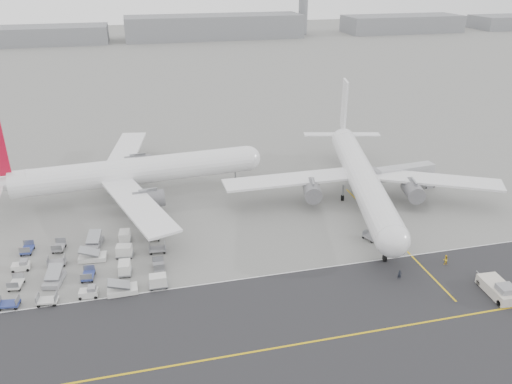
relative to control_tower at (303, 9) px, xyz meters
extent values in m
plane|color=gray|center=(-100.00, -265.00, -16.25)|extent=(700.00, 700.00, 0.00)
cube|color=#2C2D2F|center=(-95.00, -283.00, -16.24)|extent=(220.00, 32.00, 0.02)
cube|color=gold|center=(-95.00, -283.00, -16.22)|extent=(220.00, 0.30, 0.01)
cube|color=silver|center=(-95.00, -267.20, -16.22)|extent=(220.00, 0.25, 0.01)
cube|color=gold|center=(-70.00, -260.00, -16.23)|extent=(0.30, 40.00, 0.01)
cylinder|color=gray|center=(0.00, 0.00, -2.25)|extent=(6.00, 6.00, 28.00)
cylinder|color=white|center=(-113.45, -232.70, -10.65)|extent=(47.97, 8.86, 5.47)
sphere|color=white|center=(-89.66, -231.00, -10.65)|extent=(5.36, 5.36, 5.36)
cone|color=white|center=(-138.40, -234.48, -10.24)|extent=(9.64, 5.57, 4.92)
cube|color=white|center=(-139.61, -229.76, -10.10)|extent=(3.23, 8.89, 0.25)
cube|color=white|center=(-113.58, -247.15, -11.33)|extent=(13.66, 26.69, 0.45)
cube|color=white|center=(-115.63, -218.42, -11.33)|extent=(10.24, 26.79, 0.45)
cylinder|color=slate|center=(-111.58, -242.48, -12.70)|extent=(6.04, 3.80, 3.39)
cylinder|color=slate|center=(-112.99, -222.75, -12.70)|extent=(6.04, 3.80, 3.39)
cylinder|color=black|center=(-92.56, -231.21, -15.74)|extent=(1.07, 0.57, 1.03)
cylinder|color=black|center=(-114.95, -236.10, -15.74)|extent=(1.07, 0.57, 1.03)
cylinder|color=black|center=(-115.42, -229.55, -15.74)|extent=(1.07, 0.57, 1.03)
cylinder|color=gray|center=(-92.56, -231.21, -14.30)|extent=(0.36, 0.36, 2.87)
cylinder|color=white|center=(-70.22, -247.30, -10.63)|extent=(16.52, 47.78, 5.48)
sphere|color=white|center=(-75.82, -270.55, -10.63)|extent=(5.37, 5.37, 5.37)
cone|color=white|center=(-64.36, -222.91, -10.22)|extent=(6.98, 10.23, 4.93)
cube|color=white|center=(-64.22, -222.35, -2.64)|extent=(1.71, 5.22, 11.66)
cube|color=white|center=(-68.83, -220.94, -10.09)|extent=(9.12, 4.60, 0.25)
cube|color=white|center=(-59.47, -223.19, -10.09)|extent=(9.12, 4.60, 0.25)
cube|color=white|center=(-83.99, -242.79, -11.32)|extent=(26.29, 6.05, 0.45)
cube|color=white|center=(-55.92, -249.54, -11.32)|extent=(25.97, 17.30, 0.45)
cylinder|color=slate|center=(-80.14, -246.11, -12.69)|extent=(4.67, 6.47, 3.40)
cylinder|color=slate|center=(-60.86, -250.75, -12.69)|extent=(4.67, 6.47, 3.40)
cylinder|color=black|center=(-75.14, -267.71, -15.66)|extent=(0.76, 1.27, 1.19)
cylinder|color=black|center=(-73.01, -244.83, -15.66)|extent=(0.76, 1.27, 1.19)
cylinder|color=black|center=(-66.62, -246.37, -15.66)|extent=(0.76, 1.27, 1.19)
cylinder|color=gray|center=(-75.14, -267.71, -14.22)|extent=(0.36, 0.36, 2.88)
cube|color=beige|center=(-63.15, -279.83, -15.36)|extent=(3.51, 6.70, 1.48)
cube|color=gray|center=(-63.23, -281.30, -14.25)|extent=(2.43, 2.23, 0.95)
cylinder|color=gray|center=(-62.93, -275.83, -15.73)|extent=(0.32, 2.75, 0.17)
cylinder|color=black|center=(-64.65, -282.28, -15.78)|extent=(0.47, 0.97, 0.95)
cylinder|color=black|center=(-64.38, -277.23, -15.78)|extent=(0.47, 0.97, 0.95)
cylinder|color=black|center=(-61.64, -277.38, -15.78)|extent=(0.47, 0.97, 0.95)
cylinder|color=gray|center=(-52.39, -242.54, -14.39)|extent=(1.49, 1.49, 3.73)
cube|color=gray|center=(-52.39, -242.54, -15.93)|extent=(2.60, 2.60, 0.65)
cube|color=silver|center=(-58.89, -243.05, -11.97)|extent=(14.13, 3.69, 2.42)
cube|color=gray|center=(-65.58, -243.57, -11.97)|extent=(1.35, 3.06, 2.79)
cylinder|color=black|center=(-51.45, -241.44, -15.97)|extent=(0.32, 0.58, 0.56)
imported|color=black|center=(-75.33, -272.96, -15.44)|extent=(0.68, 0.53, 1.63)
imported|color=gold|center=(-66.07, -270.83, -15.41)|extent=(0.82, 0.64, 1.68)
camera|label=1|loc=(-111.85, -330.00, 28.33)|focal=35.00mm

